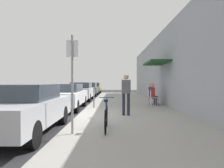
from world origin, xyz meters
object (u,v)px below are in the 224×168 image
object	(u,v)px
parked_car_1	(66,96)
cafe_chair_0	(153,97)
seated_patron_1	(151,93)
pedestrian_standing	(126,91)
bicycle_0	(106,117)
parked_car_3	(89,89)
parking_meter	(94,93)
parked_car_0	(24,108)
parked_car_4	(94,88)
parked_car_2	(81,91)
street_sign	(72,76)
cafe_chair_1	(150,96)
seated_patron_0	(154,94)

from	to	relation	value
parked_car_1	cafe_chair_0	bearing A→B (deg)	8.53
seated_patron_1	pedestrian_standing	bearing A→B (deg)	-113.06
bicycle_0	pedestrian_standing	size ratio (longest dim) A/B	1.01
parked_car_1	parked_car_3	world-z (taller)	parked_car_3
parked_car_3	parking_meter	bearing A→B (deg)	-81.98
parked_car_0	seated_patron_1	world-z (taller)	parked_car_0
parked_car_0	parked_car_4	distance (m)	21.64
parked_car_4	pedestrian_standing	distance (m)	19.37
parked_car_2	cafe_chair_0	distance (m)	6.75
seated_patron_1	cafe_chair_0	bearing A→B (deg)	-94.59
parked_car_0	bicycle_0	world-z (taller)	parked_car_0
street_sign	cafe_chair_1	distance (m)	8.15
seated_patron_1	parked_car_2	bearing A→B (deg)	141.54
parked_car_3	pedestrian_standing	bearing A→B (deg)	-77.09
parked_car_1	bicycle_0	world-z (taller)	parked_car_1
bicycle_0	cafe_chair_0	distance (m)	6.62
seated_patron_0	seated_patron_1	world-z (taller)	same
parked_car_1	parked_car_2	size ratio (longest dim) A/B	1.00
parked_car_2	parked_car_4	xyz separation A→B (m)	(-0.00, 10.90, -0.03)
parked_car_4	seated_patron_0	xyz separation A→B (m)	(4.93, -15.56, 0.09)
parked_car_0	parking_meter	size ratio (longest dim) A/B	3.33
pedestrian_standing	parked_car_4	bearing A→B (deg)	99.22
parked_car_1	cafe_chair_1	distance (m)	5.09
parking_meter	cafe_chair_0	size ratio (longest dim) A/B	1.52
parked_car_0	cafe_chair_1	distance (m)	8.39
parked_car_3	pedestrian_standing	size ratio (longest dim) A/B	2.59
parked_car_0	parking_meter	world-z (taller)	parking_meter
bicycle_0	cafe_chair_0	world-z (taller)	bicycle_0
parked_car_4	seated_patron_0	world-z (taller)	seated_patron_0
parked_car_4	parking_meter	xyz separation A→B (m)	(1.55, -16.58, 0.16)
parked_car_4	bicycle_0	size ratio (longest dim) A/B	2.57
bicycle_0	pedestrian_standing	distance (m)	2.75
parked_car_2	bicycle_0	bearing A→B (deg)	-77.59
parked_car_3	street_sign	size ratio (longest dim) A/B	1.69
parked_car_0	parked_car_2	bearing A→B (deg)	90.00
parked_car_3	seated_patron_1	distance (m)	10.47
parked_car_2	seated_patron_0	size ratio (longest dim) A/B	3.41
parking_meter	street_sign	distance (m)	5.63
parked_car_2	parked_car_3	world-z (taller)	parked_car_2
parked_car_1	parked_car_3	distance (m)	10.71
parked_car_1	seated_patron_0	xyz separation A→B (m)	(4.93, 0.72, 0.09)
parked_car_2	cafe_chair_1	world-z (taller)	parked_car_2
parked_car_4	cafe_chair_0	xyz separation A→B (m)	(4.87, -15.56, -0.10)
parked_car_2	seated_patron_0	xyz separation A→B (m)	(4.93, -4.67, 0.06)
parked_car_1	pedestrian_standing	world-z (taller)	pedestrian_standing
cafe_chair_0	seated_patron_0	xyz separation A→B (m)	(0.06, -0.01, 0.19)
parked_car_3	seated_patron_0	world-z (taller)	parked_car_3
street_sign	pedestrian_standing	xyz separation A→B (m)	(1.60, 3.05, -0.52)
parked_car_4	seated_patron_0	size ratio (longest dim) A/B	3.41
parked_car_2	street_sign	size ratio (longest dim) A/B	1.69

